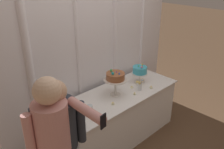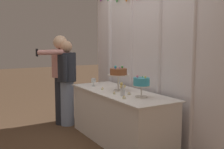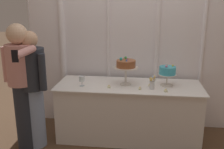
{
  "view_description": "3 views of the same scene",
  "coord_description": "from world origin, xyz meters",
  "px_view_note": "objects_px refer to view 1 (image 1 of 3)",
  "views": [
    {
      "loc": [
        -2.09,
        -1.94,
        2.4
      ],
      "look_at": [
        -0.0,
        0.22,
        1.01
      ],
      "focal_mm": 38.72,
      "sensor_mm": 36.0,
      "label": 1
    },
    {
      "loc": [
        3.3,
        -1.94,
        1.47
      ],
      "look_at": [
        -0.29,
        0.14,
        0.96
      ],
      "focal_mm": 43.77,
      "sensor_mm": 36.0,
      "label": 2
    },
    {
      "loc": [
        0.18,
        -3.16,
        1.81
      ],
      "look_at": [
        -0.23,
        0.15,
        0.87
      ],
      "focal_mm": 41.89,
      "sensor_mm": 36.0,
      "label": 3
    }
  ],
  "objects_px": {
    "cake_table": "(118,116)",
    "flower_vase": "(140,84)",
    "guest_man_pink_jacket": "(61,143)",
    "wine_glass": "(90,108)",
    "tealight_far_left": "(113,104)",
    "tealight_near_left": "(135,94)",
    "tealight_near_right": "(132,87)",
    "guest_man_dark_suit": "(55,146)",
    "cake_display_nearright": "(140,71)",
    "tealight_far_right": "(151,88)",
    "cake_display_nearleft": "(115,77)"
  },
  "relations": [
    {
      "from": "tealight_far_right",
      "to": "guest_man_pink_jacket",
      "type": "height_order",
      "value": "guest_man_pink_jacket"
    },
    {
      "from": "wine_glass",
      "to": "guest_man_pink_jacket",
      "type": "bearing_deg",
      "value": -156.59
    },
    {
      "from": "cake_display_nearleft",
      "to": "tealight_far_left",
      "type": "relative_size",
      "value": 8.23
    },
    {
      "from": "tealight_near_left",
      "to": "tealight_near_right",
      "type": "relative_size",
      "value": 0.76
    },
    {
      "from": "tealight_far_left",
      "to": "guest_man_dark_suit",
      "type": "bearing_deg",
      "value": -164.4
    },
    {
      "from": "tealight_far_left",
      "to": "tealight_near_right",
      "type": "relative_size",
      "value": 0.92
    },
    {
      "from": "tealight_far_right",
      "to": "guest_man_dark_suit",
      "type": "height_order",
      "value": "guest_man_dark_suit"
    },
    {
      "from": "flower_vase",
      "to": "tealight_near_right",
      "type": "xyz_separation_m",
      "value": [
        -0.03,
        0.13,
        -0.08
      ]
    },
    {
      "from": "cake_table",
      "to": "flower_vase",
      "type": "distance_m",
      "value": 0.57
    },
    {
      "from": "tealight_far_right",
      "to": "guest_man_dark_suit",
      "type": "distance_m",
      "value": 1.74
    },
    {
      "from": "flower_vase",
      "to": "guest_man_pink_jacket",
      "type": "xyz_separation_m",
      "value": [
        -1.46,
        -0.22,
        -0.04
      ]
    },
    {
      "from": "wine_glass",
      "to": "tealight_far_right",
      "type": "xyz_separation_m",
      "value": [
        1.06,
        -0.1,
        -0.08
      ]
    },
    {
      "from": "cake_table",
      "to": "wine_glass",
      "type": "xyz_separation_m",
      "value": [
        -0.6,
        -0.12,
        0.47
      ]
    },
    {
      "from": "flower_vase",
      "to": "wine_glass",
      "type": "bearing_deg",
      "value": 178.85
    },
    {
      "from": "tealight_far_left",
      "to": "tealight_near_left",
      "type": "xyz_separation_m",
      "value": [
        0.39,
        -0.03,
        0.0
      ]
    },
    {
      "from": "cake_display_nearright",
      "to": "tealight_far_right",
      "type": "relative_size",
      "value": 6.13
    },
    {
      "from": "tealight_near_right",
      "to": "guest_man_dark_suit",
      "type": "distance_m",
      "value": 1.6
    },
    {
      "from": "flower_vase",
      "to": "guest_man_dark_suit",
      "type": "height_order",
      "value": "guest_man_dark_suit"
    },
    {
      "from": "cake_table",
      "to": "guest_man_pink_jacket",
      "type": "height_order",
      "value": "guest_man_pink_jacket"
    },
    {
      "from": "cake_table",
      "to": "flower_vase",
      "type": "height_order",
      "value": "flower_vase"
    },
    {
      "from": "cake_display_nearleft",
      "to": "cake_display_nearright",
      "type": "relative_size",
      "value": 1.27
    },
    {
      "from": "cake_display_nearleft",
      "to": "cake_display_nearright",
      "type": "distance_m",
      "value": 0.54
    },
    {
      "from": "tealight_far_left",
      "to": "tealight_far_right",
      "type": "distance_m",
      "value": 0.71
    },
    {
      "from": "cake_display_nearleft",
      "to": "guest_man_pink_jacket",
      "type": "bearing_deg",
      "value": -161.57
    },
    {
      "from": "cake_display_nearleft",
      "to": "tealight_far_right",
      "type": "height_order",
      "value": "cake_display_nearleft"
    },
    {
      "from": "tealight_near_left",
      "to": "tealight_near_right",
      "type": "height_order",
      "value": "tealight_near_left"
    },
    {
      "from": "tealight_near_right",
      "to": "guest_man_pink_jacket",
      "type": "xyz_separation_m",
      "value": [
        -1.43,
        -0.35,
        0.05
      ]
    },
    {
      "from": "cake_display_nearright",
      "to": "tealight_far_right",
      "type": "bearing_deg",
      "value": -96.93
    },
    {
      "from": "cake_display_nearright",
      "to": "tealight_near_left",
      "type": "height_order",
      "value": "cake_display_nearright"
    },
    {
      "from": "cake_table",
      "to": "cake_display_nearright",
      "type": "bearing_deg",
      "value": 3.26
    },
    {
      "from": "tealight_far_right",
      "to": "guest_man_dark_suit",
      "type": "relative_size",
      "value": 0.03
    },
    {
      "from": "cake_display_nearright",
      "to": "flower_vase",
      "type": "relative_size",
      "value": 1.53
    },
    {
      "from": "cake_display_nearright",
      "to": "guest_man_pink_jacket",
      "type": "bearing_deg",
      "value": -166.6
    },
    {
      "from": "tealight_far_left",
      "to": "guest_man_dark_suit",
      "type": "relative_size",
      "value": 0.03
    },
    {
      "from": "wine_glass",
      "to": "tealight_far_left",
      "type": "relative_size",
      "value": 2.9
    },
    {
      "from": "cake_table",
      "to": "flower_vase",
      "type": "bearing_deg",
      "value": -25.39
    },
    {
      "from": "cake_display_nearleft",
      "to": "guest_man_pink_jacket",
      "type": "height_order",
      "value": "guest_man_pink_jacket"
    },
    {
      "from": "wine_glass",
      "to": "cake_display_nearright",
      "type": "bearing_deg",
      "value": 7.88
    },
    {
      "from": "cake_display_nearright",
      "to": "tealight_near_left",
      "type": "bearing_deg",
      "value": -149.26
    },
    {
      "from": "tealight_near_left",
      "to": "tealight_far_right",
      "type": "xyz_separation_m",
      "value": [
        0.31,
        -0.04,
        -0.0
      ]
    },
    {
      "from": "cake_display_nearright",
      "to": "tealight_far_left",
      "type": "distance_m",
      "value": 0.77
    },
    {
      "from": "cake_table",
      "to": "tealight_far_right",
      "type": "bearing_deg",
      "value": -25.5
    },
    {
      "from": "tealight_near_right",
      "to": "flower_vase",
      "type": "bearing_deg",
      "value": -77.16
    },
    {
      "from": "guest_man_pink_jacket",
      "to": "guest_man_dark_suit",
      "type": "distance_m",
      "value": 0.15
    },
    {
      "from": "flower_vase",
      "to": "tealight_far_left",
      "type": "height_order",
      "value": "flower_vase"
    },
    {
      "from": "guest_man_dark_suit",
      "to": "tealight_far_right",
      "type": "bearing_deg",
      "value": 7.16
    },
    {
      "from": "guest_man_dark_suit",
      "to": "tealight_near_left",
      "type": "bearing_deg",
      "value": 10.41
    },
    {
      "from": "cake_table",
      "to": "guest_man_dark_suit",
      "type": "xyz_separation_m",
      "value": [
        -1.27,
        -0.44,
        0.5
      ]
    },
    {
      "from": "guest_man_pink_jacket",
      "to": "wine_glass",
      "type": "bearing_deg",
      "value": 23.41
    },
    {
      "from": "tealight_near_left",
      "to": "tealight_near_right",
      "type": "bearing_deg",
      "value": 52.63
    }
  ]
}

